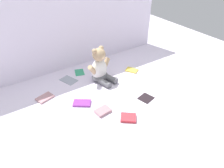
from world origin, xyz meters
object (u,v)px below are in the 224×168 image
book_case_1 (79,72)px  book_case_6 (69,80)px  teddy_bear (100,68)px  book_case_3 (45,98)px  book_case_7 (128,118)px  book_case_0 (82,103)px  book_case_4 (132,70)px  book_case_2 (103,111)px  book_case_5 (146,98)px

book_case_1 → book_case_6: 0.14m
teddy_bear → book_case_3: size_ratio=2.45×
book_case_3 → book_case_7: book_case_7 is taller
book_case_0 → book_case_6: size_ratio=0.90×
teddy_bear → book_case_1: size_ratio=2.79×
book_case_3 → book_case_4: 0.76m
book_case_4 → book_case_6: (-0.52, 0.16, -0.00)m
book_case_2 → book_case_6: bearing=-2.1°
book_case_0 → book_case_3: size_ratio=1.05×
book_case_0 → teddy_bear: bearing=-18.4°
teddy_bear → book_case_4: 0.32m
book_case_7 → book_case_1: bearing=-140.2°
book_case_3 → book_case_6: size_ratio=0.86×
book_case_5 → book_case_6: size_ratio=0.71×
book_case_7 → book_case_4: bearing=178.7°
teddy_bear → book_case_2: 0.40m
book_case_0 → book_case_2: 0.17m
book_case_0 → book_case_5: book_case_0 is taller
book_case_5 → book_case_2: bearing=67.7°
book_case_4 → book_case_7: (-0.38, -0.45, 0.00)m
book_case_2 → book_case_4: size_ratio=0.99×
book_case_4 → book_case_6: size_ratio=0.74×
book_case_0 → book_case_3: bearing=79.8°
book_case_2 → book_case_1: bearing=-16.0°
book_case_1 → teddy_bear: bearing=-45.1°
book_case_3 → book_case_6: (0.24, 0.12, -0.00)m
teddy_bear → book_case_2: (-0.19, -0.34, -0.09)m
teddy_bear → book_case_0: (-0.26, -0.19, -0.10)m
book_case_3 → book_case_7: 0.62m
book_case_7 → book_case_2: bearing=-105.7°
book_case_6 → book_case_7: bearing=82.6°
book_case_3 → book_case_4: bearing=70.3°
book_case_0 → book_case_7: size_ratio=1.25×
book_case_6 → book_case_1: bearing=-174.4°
book_case_4 → book_case_5: bearing=-144.4°
book_case_4 → book_case_6: bearing=131.1°
book_case_7 → book_case_0: bearing=-109.8°
teddy_bear → book_case_2: teddy_bear is taller
book_case_1 → book_case_3: bearing=-135.1°
book_case_0 → book_case_2: book_case_2 is taller
book_case_2 → book_case_4: 0.58m
book_case_0 → book_case_2: size_ratio=1.22×
book_case_6 → book_case_3: bearing=7.3°
book_case_2 → book_case_5: book_case_2 is taller
book_case_5 → teddy_bear: bearing=6.6°
book_case_1 → book_case_5: 0.63m
book_case_5 → book_case_0: bearing=50.1°
book_case_0 → book_case_4: (0.56, 0.16, -0.00)m
book_case_5 → book_case_7: book_case_7 is taller
book_case_5 → book_case_6: book_case_5 is taller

